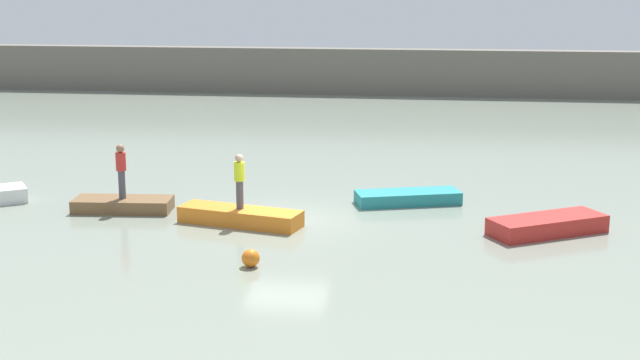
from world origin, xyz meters
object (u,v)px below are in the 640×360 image
object	(u,v)px
rowboat_teal	(408,197)
rowboat_orange	(240,216)
person_red_shirt	(121,168)
rowboat_brown	(123,205)
person_hiviz_shirt	(239,178)
rowboat_red	(547,225)
mooring_buoy	(251,258)

from	to	relation	value
rowboat_teal	rowboat_orange	bearing A→B (deg)	-164.52
person_red_shirt	rowboat_orange	bearing A→B (deg)	-14.69
rowboat_brown	person_hiviz_shirt	distance (m)	4.36
rowboat_teal	rowboat_red	bearing A→B (deg)	-53.02
rowboat_brown	rowboat_red	size ratio (longest dim) A/B	0.89
mooring_buoy	rowboat_orange	bearing A→B (deg)	106.06
rowboat_teal	rowboat_brown	bearing A→B (deg)	175.97
rowboat_teal	person_red_shirt	xyz separation A→B (m)	(-8.99, -2.12, 1.20)
rowboat_teal	mooring_buoy	xyz separation A→B (m)	(-3.81, -7.12, 0.03)
person_hiviz_shirt	person_red_shirt	distance (m)	4.19
person_hiviz_shirt	person_red_shirt	xyz separation A→B (m)	(-4.05, 1.06, -0.03)
rowboat_brown	rowboat_teal	size ratio (longest dim) A/B	0.91
rowboat_orange	person_hiviz_shirt	xyz separation A→B (m)	(0.00, 0.00, 1.18)
rowboat_orange	person_red_shirt	world-z (taller)	person_red_shirt
rowboat_red	person_red_shirt	bearing A→B (deg)	145.80
rowboat_brown	rowboat_orange	distance (m)	4.19
rowboat_teal	person_hiviz_shirt	size ratio (longest dim) A/B	2.03
rowboat_orange	person_hiviz_shirt	size ratio (longest dim) A/B	2.26
rowboat_orange	rowboat_red	xyz separation A→B (m)	(9.10, 0.19, 0.01)
person_red_shirt	person_hiviz_shirt	bearing A→B (deg)	-14.69
person_red_shirt	rowboat_red	bearing A→B (deg)	-3.80
mooring_buoy	person_hiviz_shirt	bearing A→B (deg)	106.06
rowboat_orange	person_red_shirt	distance (m)	4.35
rowboat_teal	person_hiviz_shirt	world-z (taller)	person_hiviz_shirt
rowboat_orange	mooring_buoy	xyz separation A→B (m)	(1.13, -3.94, -0.01)
rowboat_red	mooring_buoy	xyz separation A→B (m)	(-7.96, -4.13, -0.02)
rowboat_teal	person_hiviz_shirt	xyz separation A→B (m)	(-4.94, -3.18, 1.22)
rowboat_orange	mooring_buoy	bearing A→B (deg)	-59.79
rowboat_teal	mooring_buoy	size ratio (longest dim) A/B	7.16
rowboat_teal	person_red_shirt	size ratio (longest dim) A/B	1.95
rowboat_orange	rowboat_teal	distance (m)	5.88
rowboat_red	person_hiviz_shirt	bearing A→B (deg)	150.79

